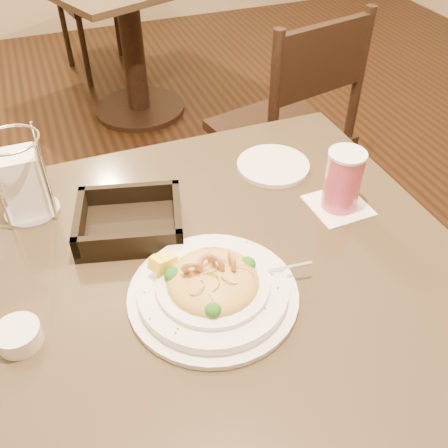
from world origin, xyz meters
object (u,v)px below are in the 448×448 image
object	(u,v)px
bread_basket	(130,223)
napkin_caddy	(23,182)
side_plate	(273,165)
butter_ramekin	(18,336)
main_table	(227,339)
pasta_bowl	(213,286)
dining_chair_near	(288,127)
drink_glass	(343,181)
background_table	(129,21)

from	to	relation	value
bread_basket	napkin_caddy	size ratio (longest dim) A/B	1.33
side_plate	butter_ramekin	world-z (taller)	butter_ramekin
main_table	bread_basket	distance (m)	0.34
pasta_bowl	butter_ramekin	distance (m)	0.32
bread_basket	main_table	bearing A→B (deg)	-45.74
dining_chair_near	side_plate	distance (m)	0.70
side_plate	bread_basket	bearing A→B (deg)	-164.49
drink_glass	napkin_caddy	world-z (taller)	napkin_caddy
side_plate	main_table	bearing A→B (deg)	-129.97
bread_basket	side_plate	distance (m)	0.38
background_table	drink_glass	size ratio (longest dim) A/B	8.68
dining_chair_near	butter_ramekin	xyz separation A→B (m)	(-0.93, -0.85, 0.28)
pasta_bowl	butter_ramekin	xyz separation A→B (m)	(-0.32, 0.02, -0.01)
background_table	drink_glass	distance (m)	2.00
drink_glass	bread_basket	size ratio (longest dim) A/B	0.56
main_table	dining_chair_near	xyz separation A→B (m)	(0.55, 0.81, -0.02)
main_table	butter_ramekin	bearing A→B (deg)	-172.86
napkin_caddy	butter_ramekin	xyz separation A→B (m)	(-0.05, -0.33, -0.06)
drink_glass	background_table	bearing A→B (deg)	91.08
background_table	dining_chair_near	size ratio (longest dim) A/B	1.26
main_table	dining_chair_near	bearing A→B (deg)	55.65
side_plate	background_table	bearing A→B (deg)	89.00
pasta_bowl	napkin_caddy	size ratio (longest dim) A/B	1.83
background_table	pasta_bowl	xyz separation A→B (m)	(-0.30, -2.11, 0.27)
pasta_bowl	bread_basket	bearing A→B (deg)	113.07
background_table	napkin_caddy	bearing A→B (deg)	-108.10
butter_ramekin	dining_chair_near	bearing A→B (deg)	42.60
main_table	side_plate	distance (m)	0.41
bread_basket	side_plate	size ratio (longest dim) A/B	1.42
dining_chair_near	napkin_caddy	world-z (taller)	napkin_caddy
background_table	pasta_bowl	size ratio (longest dim) A/B	3.52
bread_basket	side_plate	bearing A→B (deg)	15.51
dining_chair_near	drink_glass	size ratio (longest dim) A/B	6.92
napkin_caddy	drink_glass	bearing A→B (deg)	-19.23
background_table	dining_chair_near	world-z (taller)	dining_chair_near
main_table	pasta_bowl	xyz separation A→B (m)	(-0.05, -0.07, 0.27)
background_table	dining_chair_near	distance (m)	1.28
butter_ramekin	napkin_caddy	bearing A→B (deg)	82.09
dining_chair_near	napkin_caddy	bearing A→B (deg)	18.16
background_table	bread_basket	xyz separation A→B (m)	(-0.39, -1.89, 0.26)
drink_glass	dining_chair_near	bearing A→B (deg)	69.81
side_plate	napkin_caddy	bearing A→B (deg)	176.58
drink_glass	side_plate	bearing A→B (deg)	110.72
background_table	napkin_caddy	world-z (taller)	napkin_caddy
napkin_caddy	butter_ramekin	distance (m)	0.34
pasta_bowl	drink_glass	bearing A→B (deg)	22.88
side_plate	butter_ramekin	xyz separation A→B (m)	(-0.59, -0.30, 0.01)
drink_glass	side_plate	size ratio (longest dim) A/B	0.79
pasta_bowl	napkin_caddy	world-z (taller)	napkin_caddy
background_table	pasta_bowl	bearing A→B (deg)	-98.05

